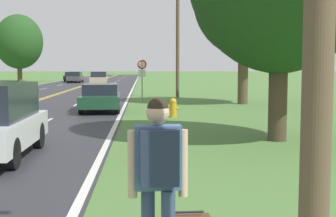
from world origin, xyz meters
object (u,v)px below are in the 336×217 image
hitchhiker_person (158,167)px  car_dark_green_sedan_mid_near (101,97)px  fire_hydrant (173,107)px  traffic_sign (142,70)px  tree_behind_sign (19,42)px  car_dark_grey_sedan_receding (75,77)px  car_champagne_suv_mid_far (99,78)px  car_black_sedan_distant (72,76)px

hitchhiker_person → car_dark_green_sedan_mid_near: size_ratio=0.40×
fire_hydrant → car_dark_green_sedan_mid_near: size_ratio=0.18×
fire_hydrant → traffic_sign: (-1.31, 9.45, 1.50)m
fire_hydrant → traffic_sign: 9.66m
tree_behind_sign → car_dark_grey_sedan_receding: 11.24m
tree_behind_sign → car_champagne_suv_mid_far: bearing=-48.5°
tree_behind_sign → hitchhiker_person: bearing=-74.3°
traffic_sign → car_champagne_suv_mid_far: (-4.91, 24.29, -1.07)m
tree_behind_sign → car_champagne_suv_mid_far: tree_behind_sign is taller
hitchhiker_person → fire_hydrant: size_ratio=2.25×
hitchhiker_person → car_black_sedan_distant: (-10.18, 62.20, -0.41)m
car_dark_green_sedan_mid_near → car_black_sedan_distant: bearing=-172.3°
hitchhiker_person → car_black_sedan_distant: bearing=6.8°
traffic_sign → hitchhiker_person: bearing=-89.5°
fire_hydrant → car_dark_green_sedan_mid_near: bearing=138.6°
tree_behind_sign → car_champagne_suv_mid_far: 19.36m
hitchhiker_person → car_champagne_suv_mid_far: size_ratio=0.39×
fire_hydrant → traffic_sign: bearing=97.9°
car_black_sedan_distant → traffic_sign: bearing=-164.0°
traffic_sign → car_black_sedan_distant: (-9.96, 38.03, -1.22)m
hitchhiker_person → tree_behind_sign: (-17.57, 62.53, 4.45)m
car_dark_green_sedan_mid_near → car_black_sedan_distant: car_black_sedan_distant is taller
fire_hydrant → car_dark_grey_sedan_receding: (-10.11, 42.33, 0.33)m
hitchhiker_person → car_champagne_suv_mid_far: hitchhiker_person is taller
hitchhiker_person → traffic_sign: bearing=-2.0°
car_dark_green_sedan_mid_near → car_champagne_suv_mid_far: car_champagne_suv_mid_far is taller
car_black_sedan_distant → car_champagne_suv_mid_far: bearing=-158.5°
car_dark_grey_sedan_receding → car_black_sedan_distant: bearing=12.6°
car_black_sedan_distant → car_dark_grey_sedan_receding: bearing=-166.0°
car_champagne_suv_mid_far → car_dark_grey_sedan_receding: (-3.89, 8.60, -0.10)m
hitchhiker_person → car_champagne_suv_mid_far: bearing=3.5°
tree_behind_sign → car_black_sedan_distant: (7.39, -0.33, -4.86)m
fire_hydrant → car_black_sedan_distant: 48.80m
car_dark_grey_sedan_receding → car_black_sedan_distant: (-1.16, 5.15, -0.05)m
car_champagne_suv_mid_far → traffic_sign: bearing=8.7°
traffic_sign → tree_behind_sign: 42.26m
car_dark_green_sedan_mid_near → car_black_sedan_distant: (-8.01, 44.61, 0.02)m
fire_hydrant → car_dark_green_sedan_mid_near: 4.35m
car_dark_green_sedan_mid_near → traffic_sign: bearing=161.0°
tree_behind_sign → car_black_sedan_distant: size_ratio=2.21×
fire_hydrant → car_dark_grey_sedan_receding: size_ratio=0.19×
traffic_sign → car_dark_grey_sedan_receding: bearing=105.0°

